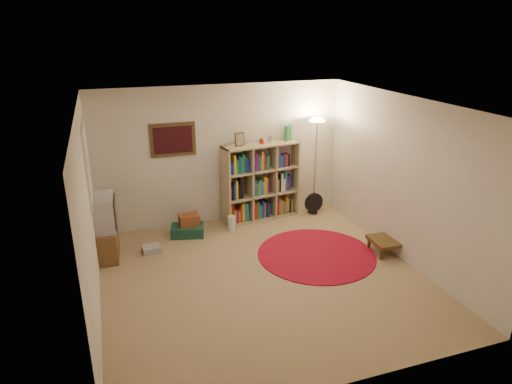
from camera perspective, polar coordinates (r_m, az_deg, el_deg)
room at (r=6.22m, az=0.28°, el=-0.43°), size 4.54×4.54×2.54m
bookshelf at (r=8.44m, az=0.43°, el=1.14°), size 1.48×0.61×1.73m
floor_lamp at (r=8.48m, az=7.60°, el=7.13°), size 0.41×0.41×1.88m
floor_fan at (r=8.82m, az=7.22°, el=-1.48°), size 0.38×0.23×0.43m
tv_stand at (r=7.44m, az=-18.87°, el=-4.38°), size 0.54×0.73×1.02m
dvd_box at (r=7.61m, az=-12.94°, el=-6.94°), size 0.30×0.26×0.09m
suitcase at (r=8.03m, az=-8.55°, el=-4.79°), size 0.62×0.48×0.18m
wicker_basket at (r=7.99m, az=-8.37°, el=-3.45°), size 0.35×0.25×0.19m
paper_towel at (r=8.12m, az=-3.07°, el=-3.92°), size 0.15×0.15×0.27m
red_rug at (r=7.40m, az=7.55°, el=-7.73°), size 1.87×1.87×0.02m
side_table at (r=7.63m, az=16.07°, el=-5.93°), size 0.53×0.53×0.23m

